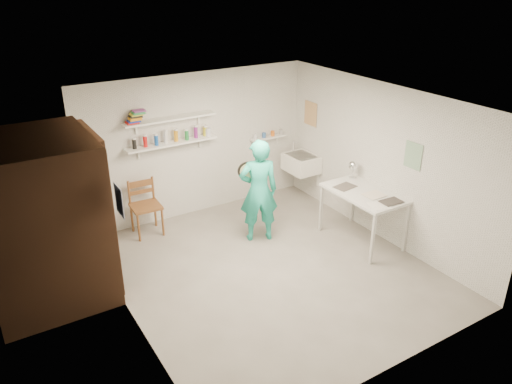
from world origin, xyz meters
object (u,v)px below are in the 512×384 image
desk_lamp (354,165)px  wooden_chair (146,206)px  wall_clock (247,171)px  belfast_sink (301,163)px  work_table (362,217)px  man (259,191)px

desk_lamp → wooden_chair: bearing=153.7°
wall_clock → wooden_chair: 1.70m
wooden_chair → desk_lamp: (2.94, -1.45, 0.57)m
belfast_sink → wall_clock: 1.67m
belfast_sink → wall_clock: size_ratio=2.06×
belfast_sink → wooden_chair: size_ratio=0.63×
wall_clock → work_table: (1.39, -1.10, -0.67)m
belfast_sink → desk_lamp: desk_lamp is taller
wall_clock → work_table: size_ratio=0.23×
wooden_chair → desk_lamp: desk_lamp is taller
wall_clock → desk_lamp: wall_clock is taller
wooden_chair → work_table: (2.73, -1.95, -0.06)m
belfast_sink → wall_clock: wall_clock is taller
wooden_chair → belfast_sink: bearing=-1.6°
belfast_sink → man: man is taller
wooden_chair → man: bearing=-33.9°
belfast_sink → work_table: size_ratio=0.48×
belfast_sink → wall_clock: (-1.50, -0.63, 0.38)m
belfast_sink → desk_lamp: size_ratio=3.86×
man → desk_lamp: man is taller
wooden_chair → work_table: wooden_chair is taller
man → wooden_chair: 1.80m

